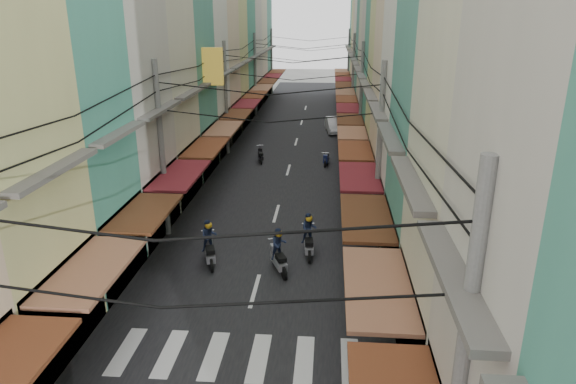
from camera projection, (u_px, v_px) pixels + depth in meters
The scene contains 15 objects.
ground at pixel (262, 267), 21.48m from camera, with size 160.00×160.00×0.00m, color slate.
road at pixel (295, 148), 40.29m from camera, with size 10.00×80.00×0.02m, color black.
sidewalk_left at pixel (213, 146), 40.78m from camera, with size 3.00×80.00×0.06m, color gray.
sidewalk_right at pixel (378, 149), 39.78m from camera, with size 3.00×80.00×0.06m, color gray.
crosswalk at pixel (236, 356), 15.82m from camera, with size 7.55×2.40×0.01m.
building_row_left at pixel (174, 17), 34.43m from camera, with size 7.80×67.67×23.70m.
building_row_right at pixel (413, 23), 33.23m from camera, with size 7.80×68.98×22.59m.
utility_poles at pixel (290, 69), 33.42m from camera, with size 10.20×66.13×8.20m.
white_car at pixel (334, 132), 45.70m from camera, with size 4.62×1.81×1.63m, color silver.
bicycle at pixel (412, 308), 18.46m from camera, with size 0.64×1.70×1.17m, color black.
moving_scooters at pixel (272, 226), 24.06m from camera, with size 5.16×18.01×1.98m.
parked_scooters at pixel (374, 319), 16.95m from camera, with size 12.89×12.88×1.01m.
pedestrians at pixel (176, 222), 23.41m from camera, with size 13.51×21.42×2.21m.
market_umbrella at pixel (470, 339), 13.36m from camera, with size 2.16×2.16×2.28m.
traffic_sign at pixel (410, 294), 15.73m from camera, with size 0.10×0.58×2.63m.
Camera 1 is at (2.66, -19.08, 10.05)m, focal length 32.00 mm.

